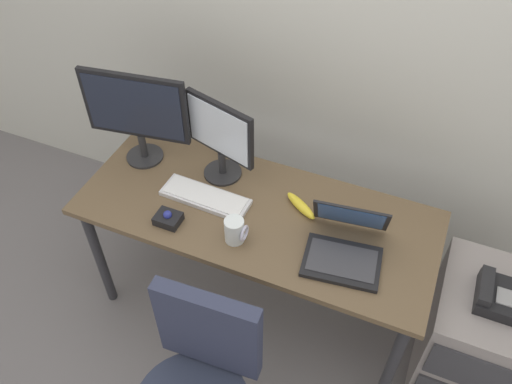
{
  "coord_description": "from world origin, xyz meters",
  "views": [
    {
      "loc": [
        0.61,
        -1.44,
        2.46
      ],
      "look_at": [
        0.0,
        0.0,
        0.86
      ],
      "focal_mm": 36.58,
      "sensor_mm": 36.0,
      "label": 1
    }
  ],
  "objects_px": {
    "monitor_side": "(220,136)",
    "banana": "(301,206)",
    "monitor_main": "(136,112)",
    "trackball_mouse": "(168,218)",
    "file_cabinet": "(473,337)",
    "keyboard": "(205,197)",
    "laptop": "(345,245)",
    "coffee_mug": "(235,231)",
    "desk_phone": "(497,295)"
  },
  "relations": [
    {
      "from": "trackball_mouse",
      "to": "banana",
      "type": "relative_size",
      "value": 0.58
    },
    {
      "from": "monitor_main",
      "to": "trackball_mouse",
      "type": "xyz_separation_m",
      "value": [
        0.32,
        -0.32,
        -0.25
      ]
    },
    {
      "from": "file_cabinet",
      "to": "coffee_mug",
      "type": "distance_m",
      "value": 1.19
    },
    {
      "from": "monitor_side",
      "to": "trackball_mouse",
      "type": "relative_size",
      "value": 3.71
    },
    {
      "from": "monitor_main",
      "to": "keyboard",
      "type": "distance_m",
      "value": 0.5
    },
    {
      "from": "desk_phone",
      "to": "laptop",
      "type": "bearing_deg",
      "value": -171.99
    },
    {
      "from": "monitor_main",
      "to": "monitor_side",
      "type": "distance_m",
      "value": 0.41
    },
    {
      "from": "desk_phone",
      "to": "coffee_mug",
      "type": "relative_size",
      "value": 1.73
    },
    {
      "from": "file_cabinet",
      "to": "laptop",
      "type": "xyz_separation_m",
      "value": [
        -0.63,
        -0.1,
        0.48
      ]
    },
    {
      "from": "keyboard",
      "to": "trackball_mouse",
      "type": "distance_m",
      "value": 0.2
    },
    {
      "from": "laptop",
      "to": "keyboard",
      "type": "bearing_deg",
      "value": 175.66
    },
    {
      "from": "file_cabinet",
      "to": "keyboard",
      "type": "relative_size",
      "value": 1.53
    },
    {
      "from": "keyboard",
      "to": "coffee_mug",
      "type": "relative_size",
      "value": 3.59
    },
    {
      "from": "desk_phone",
      "to": "keyboard",
      "type": "height_order",
      "value": "keyboard"
    },
    {
      "from": "monitor_main",
      "to": "keyboard",
      "type": "xyz_separation_m",
      "value": [
        0.4,
        -0.14,
        -0.26
      ]
    },
    {
      "from": "monitor_side",
      "to": "coffee_mug",
      "type": "distance_m",
      "value": 0.44
    },
    {
      "from": "file_cabinet",
      "to": "monitor_side",
      "type": "relative_size",
      "value": 1.56
    },
    {
      "from": "monitor_side",
      "to": "banana",
      "type": "relative_size",
      "value": 2.15
    },
    {
      "from": "trackball_mouse",
      "to": "file_cabinet",
      "type": "bearing_deg",
      "value": 9.79
    },
    {
      "from": "laptop",
      "to": "banana",
      "type": "xyz_separation_m",
      "value": [
        -0.25,
        0.16,
        -0.03
      ]
    },
    {
      "from": "monitor_main",
      "to": "monitor_side",
      "type": "bearing_deg",
      "value": 6.1
    },
    {
      "from": "file_cabinet",
      "to": "banana",
      "type": "bearing_deg",
      "value": 176.15
    },
    {
      "from": "trackball_mouse",
      "to": "banana",
      "type": "bearing_deg",
      "value": 30.5
    },
    {
      "from": "laptop",
      "to": "trackball_mouse",
      "type": "distance_m",
      "value": 0.76
    },
    {
      "from": "file_cabinet",
      "to": "keyboard",
      "type": "bearing_deg",
      "value": -177.64
    },
    {
      "from": "file_cabinet",
      "to": "monitor_side",
      "type": "xyz_separation_m",
      "value": [
        -1.29,
        0.13,
        0.66
      ]
    },
    {
      "from": "monitor_side",
      "to": "banana",
      "type": "bearing_deg",
      "value": -9.43
    },
    {
      "from": "desk_phone",
      "to": "coffee_mug",
      "type": "xyz_separation_m",
      "value": [
        -1.06,
        -0.2,
        0.13
      ]
    },
    {
      "from": "desk_phone",
      "to": "monitor_main",
      "type": "bearing_deg",
      "value": 176.54
    },
    {
      "from": "laptop",
      "to": "coffee_mug",
      "type": "height_order",
      "value": "laptop"
    },
    {
      "from": "keyboard",
      "to": "banana",
      "type": "relative_size",
      "value": 2.18
    },
    {
      "from": "desk_phone",
      "to": "laptop",
      "type": "height_order",
      "value": "laptop"
    },
    {
      "from": "desk_phone",
      "to": "monitor_main",
      "type": "height_order",
      "value": "monitor_main"
    },
    {
      "from": "file_cabinet",
      "to": "laptop",
      "type": "height_order",
      "value": "laptop"
    },
    {
      "from": "keyboard",
      "to": "coffee_mug",
      "type": "height_order",
      "value": "coffee_mug"
    },
    {
      "from": "laptop",
      "to": "trackball_mouse",
      "type": "height_order",
      "value": "laptop"
    },
    {
      "from": "laptop",
      "to": "trackball_mouse",
      "type": "bearing_deg",
      "value": -169.86
    },
    {
      "from": "monitor_side",
      "to": "trackball_mouse",
      "type": "distance_m",
      "value": 0.43
    },
    {
      "from": "monitor_main",
      "to": "trackball_mouse",
      "type": "relative_size",
      "value": 4.5
    },
    {
      "from": "keyboard",
      "to": "banana",
      "type": "distance_m",
      "value": 0.43
    },
    {
      "from": "monitor_main",
      "to": "coffee_mug",
      "type": "xyz_separation_m",
      "value": [
        0.63,
        -0.3,
        -0.22
      ]
    },
    {
      "from": "monitor_main",
      "to": "laptop",
      "type": "height_order",
      "value": "monitor_main"
    },
    {
      "from": "file_cabinet",
      "to": "monitor_main",
      "type": "xyz_separation_m",
      "value": [
        -1.69,
        0.09,
        0.7
      ]
    },
    {
      "from": "file_cabinet",
      "to": "monitor_main",
      "type": "distance_m",
      "value": 1.84
    },
    {
      "from": "desk_phone",
      "to": "monitor_side",
      "type": "relative_size",
      "value": 0.49
    },
    {
      "from": "file_cabinet",
      "to": "trackball_mouse",
      "type": "height_order",
      "value": "trackball_mouse"
    },
    {
      "from": "keyboard",
      "to": "trackball_mouse",
      "type": "height_order",
      "value": "trackball_mouse"
    },
    {
      "from": "file_cabinet",
      "to": "keyboard",
      "type": "xyz_separation_m",
      "value": [
        -1.29,
        -0.05,
        0.44
      ]
    },
    {
      "from": "monitor_main",
      "to": "trackball_mouse",
      "type": "distance_m",
      "value": 0.52
    },
    {
      "from": "coffee_mug",
      "to": "desk_phone",
      "type": "bearing_deg",
      "value": 10.57
    }
  ]
}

